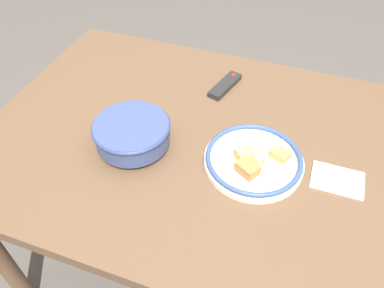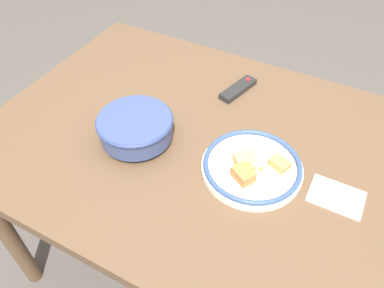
{
  "view_description": "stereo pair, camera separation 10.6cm",
  "coord_description": "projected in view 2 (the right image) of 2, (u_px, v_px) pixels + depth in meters",
  "views": [
    {
      "loc": [
        0.26,
        -0.77,
        1.56
      ],
      "look_at": [
        0.01,
        -0.07,
        0.8
      ],
      "focal_mm": 35.0,
      "sensor_mm": 36.0,
      "label": 1
    },
    {
      "loc": [
        0.35,
        -0.72,
        1.56
      ],
      "look_at": [
        0.01,
        -0.07,
        0.8
      ],
      "focal_mm": 35.0,
      "sensor_mm": 36.0,
      "label": 2
    }
  ],
  "objects": [
    {
      "name": "food_plate",
      "position": [
        252.0,
        167.0,
        1.03
      ],
      "size": [
        0.28,
        0.28,
        0.05
      ],
      "color": "silver",
      "rests_on": "dining_table"
    },
    {
      "name": "ground_plane",
      "position": [
        198.0,
        258.0,
        1.68
      ],
      "size": [
        8.0,
        8.0,
        0.0
      ],
      "primitive_type": "plane",
      "color": "#4C4742"
    },
    {
      "name": "noodle_bowl",
      "position": [
        135.0,
        127.0,
        1.1
      ],
      "size": [
        0.23,
        0.23,
        0.08
      ],
      "color": "#384775",
      "rests_on": "dining_table"
    },
    {
      "name": "dining_table",
      "position": [
        201.0,
        157.0,
        1.19
      ],
      "size": [
        1.31,
        0.95,
        0.76
      ],
      "color": "brown",
      "rests_on": "ground_plane"
    },
    {
      "name": "tv_remote",
      "position": [
        238.0,
        89.0,
        1.29
      ],
      "size": [
        0.08,
        0.16,
        0.02
      ],
      "rotation": [
        0.0,
        0.0,
        6.02
      ],
      "color": "black",
      "rests_on": "dining_table"
    },
    {
      "name": "folded_napkin",
      "position": [
        336.0,
        196.0,
        0.98
      ],
      "size": [
        0.14,
        0.1,
        0.01
      ],
      "color": "white",
      "rests_on": "dining_table"
    }
  ]
}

